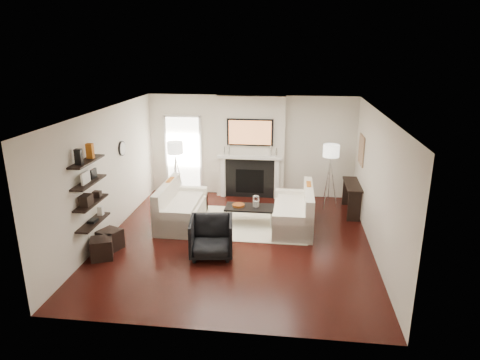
# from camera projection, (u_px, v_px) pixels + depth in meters

# --- Properties ---
(room_envelope) EXTENTS (6.00, 6.00, 6.00)m
(room_envelope) POSITION_uv_depth(u_px,v_px,m) (236.00, 179.00, 8.58)
(room_envelope) COLOR black
(room_envelope) RESTS_ON ground
(chimney_breast) EXTENTS (1.80, 0.25, 2.70)m
(chimney_breast) POSITION_uv_depth(u_px,v_px,m) (251.00, 147.00, 11.30)
(chimney_breast) COLOR silver
(chimney_breast) RESTS_ON floor
(fireplace_surround) EXTENTS (1.30, 0.02, 1.04)m
(fireplace_surround) POSITION_uv_depth(u_px,v_px,m) (250.00, 179.00, 11.43)
(fireplace_surround) COLOR black
(fireplace_surround) RESTS_ON floor
(firebox) EXTENTS (0.75, 0.02, 0.65)m
(firebox) POSITION_uv_depth(u_px,v_px,m) (250.00, 181.00, 11.44)
(firebox) COLOR black
(firebox) RESTS_ON floor
(mantel_pilaster_l) EXTENTS (0.12, 0.08, 1.10)m
(mantel_pilaster_l) POSITION_uv_depth(u_px,v_px,m) (223.00, 177.00, 11.47)
(mantel_pilaster_l) COLOR white
(mantel_pilaster_l) RESTS_ON floor
(mantel_pilaster_r) EXTENTS (0.12, 0.08, 1.10)m
(mantel_pilaster_r) POSITION_uv_depth(u_px,v_px,m) (277.00, 179.00, 11.30)
(mantel_pilaster_r) COLOR white
(mantel_pilaster_r) RESTS_ON floor
(mantel_shelf) EXTENTS (1.70, 0.18, 0.07)m
(mantel_shelf) POSITION_uv_depth(u_px,v_px,m) (250.00, 157.00, 11.20)
(mantel_shelf) COLOR white
(mantel_shelf) RESTS_ON chimney_breast
(tv_body) EXTENTS (1.20, 0.06, 0.70)m
(tv_body) POSITION_uv_depth(u_px,v_px,m) (250.00, 132.00, 11.02)
(tv_body) COLOR black
(tv_body) RESTS_ON chimney_breast
(tv_screen) EXTENTS (1.10, 0.00, 0.62)m
(tv_screen) POSITION_uv_depth(u_px,v_px,m) (250.00, 133.00, 10.99)
(tv_screen) COLOR #BF723F
(tv_screen) RESTS_ON tv_body
(candlestick_l_tall) EXTENTS (0.04, 0.04, 0.30)m
(candlestick_l_tall) POSITION_uv_depth(u_px,v_px,m) (229.00, 150.00, 11.22)
(candlestick_l_tall) COLOR silver
(candlestick_l_tall) RESTS_ON mantel_shelf
(candlestick_l_short) EXTENTS (0.04, 0.04, 0.24)m
(candlestick_l_short) POSITION_uv_depth(u_px,v_px,m) (224.00, 151.00, 11.24)
(candlestick_l_short) COLOR silver
(candlestick_l_short) RESTS_ON mantel_shelf
(candlestick_r_tall) EXTENTS (0.04, 0.04, 0.30)m
(candlestick_r_tall) POSITION_uv_depth(u_px,v_px,m) (271.00, 151.00, 11.09)
(candlestick_r_tall) COLOR silver
(candlestick_r_tall) RESTS_ON mantel_shelf
(candlestick_r_short) EXTENTS (0.04, 0.04, 0.24)m
(candlestick_r_short) POSITION_uv_depth(u_px,v_px,m) (276.00, 152.00, 11.08)
(candlestick_r_short) COLOR silver
(candlestick_r_short) RESTS_ON mantel_shelf
(hallway_panel) EXTENTS (0.90, 0.02, 2.10)m
(hallway_panel) POSITION_uv_depth(u_px,v_px,m) (184.00, 155.00, 11.71)
(hallway_panel) COLOR white
(hallway_panel) RESTS_ON floor
(door_trim_l) EXTENTS (0.06, 0.06, 2.16)m
(door_trim_l) POSITION_uv_depth(u_px,v_px,m) (166.00, 155.00, 11.75)
(door_trim_l) COLOR white
(door_trim_l) RESTS_ON floor
(door_trim_r) EXTENTS (0.06, 0.06, 2.16)m
(door_trim_r) POSITION_uv_depth(u_px,v_px,m) (201.00, 156.00, 11.63)
(door_trim_r) COLOR white
(door_trim_r) RESTS_ON floor
(door_trim_top) EXTENTS (1.02, 0.06, 0.06)m
(door_trim_top) POSITION_uv_depth(u_px,v_px,m) (182.00, 116.00, 11.37)
(door_trim_top) COLOR white
(door_trim_top) RESTS_ON wall_back
(rug) EXTENTS (2.60, 2.00, 0.01)m
(rug) POSITION_uv_depth(u_px,v_px,m) (250.00, 223.00, 9.85)
(rug) COLOR beige
(rug) RESTS_ON floor
(loveseat_left_base) EXTENTS (0.85, 1.80, 0.42)m
(loveseat_left_base) POSITION_uv_depth(u_px,v_px,m) (182.00, 214.00, 9.85)
(loveseat_left_base) COLOR white
(loveseat_left_base) RESTS_ON floor
(loveseat_left_back) EXTENTS (0.18, 1.80, 0.80)m
(loveseat_left_back) POSITION_uv_depth(u_px,v_px,m) (167.00, 201.00, 9.79)
(loveseat_left_back) COLOR white
(loveseat_left_back) RESTS_ON floor
(loveseat_left_arm_n) EXTENTS (0.85, 0.18, 0.60)m
(loveseat_left_arm_n) POSITION_uv_depth(u_px,v_px,m) (172.00, 224.00, 9.05)
(loveseat_left_arm_n) COLOR white
(loveseat_left_arm_n) RESTS_ON floor
(loveseat_left_arm_s) EXTENTS (0.85, 0.18, 0.60)m
(loveseat_left_arm_s) POSITION_uv_depth(u_px,v_px,m) (190.00, 198.00, 10.59)
(loveseat_left_arm_s) COLOR white
(loveseat_left_arm_s) RESTS_ON floor
(loveseat_left_cushion) EXTENTS (0.63, 1.44, 0.10)m
(loveseat_left_cushion) POSITION_uv_depth(u_px,v_px,m) (184.00, 204.00, 9.76)
(loveseat_left_cushion) COLOR white
(loveseat_left_cushion) RESTS_ON loveseat_left_base
(pillow_left_orange) EXTENTS (0.10, 0.42, 0.42)m
(pillow_left_orange) POSITION_uv_depth(u_px,v_px,m) (170.00, 188.00, 10.01)
(pillow_left_orange) COLOR #BC6117
(pillow_left_orange) RESTS_ON loveseat_left_cushion
(pillow_left_charcoal) EXTENTS (0.10, 0.40, 0.40)m
(pillow_left_charcoal) POSITION_uv_depth(u_px,v_px,m) (163.00, 197.00, 9.45)
(pillow_left_charcoal) COLOR black
(pillow_left_charcoal) RESTS_ON loveseat_left_cushion
(loveseat_right_base) EXTENTS (0.85, 1.80, 0.42)m
(loveseat_right_base) POSITION_uv_depth(u_px,v_px,m) (293.00, 218.00, 9.62)
(loveseat_right_base) COLOR white
(loveseat_right_base) RESTS_ON floor
(loveseat_right_back) EXTENTS (0.18, 1.80, 0.80)m
(loveseat_right_back) POSITION_uv_depth(u_px,v_px,m) (308.00, 206.00, 9.48)
(loveseat_right_back) COLOR white
(loveseat_right_back) RESTS_ON floor
(loveseat_right_arm_n) EXTENTS (0.85, 0.18, 0.60)m
(loveseat_right_arm_n) POSITION_uv_depth(u_px,v_px,m) (293.00, 229.00, 8.82)
(loveseat_right_arm_n) COLOR white
(loveseat_right_arm_n) RESTS_ON floor
(loveseat_right_arm_s) EXTENTS (0.85, 0.18, 0.60)m
(loveseat_right_arm_s) POSITION_uv_depth(u_px,v_px,m) (293.00, 202.00, 10.36)
(loveseat_right_arm_s) COLOR white
(loveseat_right_arm_s) RESTS_ON floor
(loveseat_right_cushion) EXTENTS (0.63, 1.44, 0.10)m
(loveseat_right_cushion) POSITION_uv_depth(u_px,v_px,m) (291.00, 207.00, 9.55)
(loveseat_right_cushion) COLOR white
(loveseat_right_cushion) RESTS_ON loveseat_right_base
(pillow_right_orange) EXTENTS (0.10, 0.42, 0.42)m
(pillow_right_orange) POSITION_uv_depth(u_px,v_px,m) (308.00, 192.00, 9.71)
(pillow_right_orange) COLOR #BC6117
(pillow_right_orange) RESTS_ON loveseat_right_cushion
(pillow_right_charcoal) EXTENTS (0.10, 0.40, 0.40)m
(pillow_right_charcoal) POSITION_uv_depth(u_px,v_px,m) (309.00, 202.00, 9.14)
(pillow_right_charcoal) COLOR black
(pillow_right_charcoal) RESTS_ON loveseat_right_cushion
(coffee_table) EXTENTS (1.10, 0.55, 0.04)m
(coffee_table) POSITION_uv_depth(u_px,v_px,m) (249.00, 208.00, 9.71)
(coffee_table) COLOR black
(coffee_table) RESTS_ON floor
(coffee_leg_nw) EXTENTS (0.02, 0.02, 0.38)m
(coffee_leg_nw) POSITION_uv_depth(u_px,v_px,m) (226.00, 219.00, 9.63)
(coffee_leg_nw) COLOR silver
(coffee_leg_nw) RESTS_ON floor
(coffee_leg_ne) EXTENTS (0.02, 0.02, 0.38)m
(coffee_leg_ne) POSITION_uv_depth(u_px,v_px,m) (271.00, 221.00, 9.51)
(coffee_leg_ne) COLOR silver
(coffee_leg_ne) RESTS_ON floor
(coffee_leg_sw) EXTENTS (0.02, 0.02, 0.38)m
(coffee_leg_sw) POSITION_uv_depth(u_px,v_px,m) (229.00, 212.00, 10.04)
(coffee_leg_sw) COLOR silver
(coffee_leg_sw) RESTS_ON floor
(coffee_leg_se) EXTENTS (0.02, 0.02, 0.38)m
(coffee_leg_se) POSITION_uv_depth(u_px,v_px,m) (272.00, 214.00, 9.93)
(coffee_leg_se) COLOR silver
(coffee_leg_se) RESTS_ON floor
(hurricane_glass) EXTENTS (0.15, 0.15, 0.26)m
(hurricane_glass) POSITION_uv_depth(u_px,v_px,m) (256.00, 201.00, 9.65)
(hurricane_glass) COLOR white
(hurricane_glass) RESTS_ON coffee_table
(hurricane_candle) EXTENTS (0.10, 0.10, 0.15)m
(hurricane_candle) POSITION_uv_depth(u_px,v_px,m) (256.00, 204.00, 9.67)
(hurricane_candle) COLOR white
(hurricane_candle) RESTS_ON coffee_table
(copper_bowl) EXTENTS (0.28, 0.28, 0.05)m
(copper_bowl) POSITION_uv_depth(u_px,v_px,m) (238.00, 205.00, 9.73)
(copper_bowl) COLOR #AA541C
(copper_bowl) RESTS_ON coffee_table
(armchair) EXTENTS (0.91, 0.87, 0.84)m
(armchair) POSITION_uv_depth(u_px,v_px,m) (211.00, 235.00, 8.24)
(armchair) COLOR black
(armchair) RESTS_ON floor
(lamp_left_post) EXTENTS (0.02, 0.02, 1.20)m
(lamp_left_post) POSITION_uv_depth(u_px,v_px,m) (177.00, 180.00, 11.06)
(lamp_left_post) COLOR silver
(lamp_left_post) RESTS_ON floor
(lamp_left_shade) EXTENTS (0.40, 0.40, 0.30)m
(lamp_left_shade) POSITION_uv_depth(u_px,v_px,m) (175.00, 148.00, 10.81)
(lamp_left_shade) COLOR white
(lamp_left_shade) RESTS_ON lamp_left_post
(lamp_left_leg_a) EXTENTS (0.25, 0.02, 1.23)m
(lamp_left_leg_a) POSITION_uv_depth(u_px,v_px,m) (181.00, 180.00, 11.05)
(lamp_left_leg_a) COLOR silver
(lamp_left_leg_a) RESTS_ON floor
(lamp_left_leg_b) EXTENTS (0.14, 0.22, 1.23)m
(lamp_left_leg_b) POSITION_uv_depth(u_px,v_px,m) (175.00, 179.00, 11.16)
(lamp_left_leg_b) COLOR silver
(lamp_left_leg_b) RESTS_ON floor
(lamp_left_leg_c) EXTENTS (0.14, 0.22, 1.23)m
(lamp_left_leg_c) POSITION_uv_depth(u_px,v_px,m) (173.00, 181.00, 10.98)
(lamp_left_leg_c) COLOR silver
(lamp_left_leg_c) RESTS_ON floor
(lamp_right_post) EXTENTS (0.02, 0.02, 1.20)m
(lamp_right_post) POSITION_uv_depth(u_px,v_px,m) (329.00, 184.00, 10.76)
(lamp_right_post) COLOR silver
(lamp_right_post) RESTS_ON floor
(lamp_right_shade) EXTENTS (0.40, 0.40, 0.30)m
(lamp_right_shade) POSITION_uv_depth(u_px,v_px,m) (331.00, 151.00, 10.50)
(lamp_right_shade) COLOR white
(lamp_right_shade) RESTS_ON lamp_right_post
(lamp_right_leg_a) EXTENTS (0.25, 0.02, 1.23)m
(lamp_right_leg_a) POSITION_uv_depth(u_px,v_px,m) (333.00, 184.00, 10.74)
(lamp_right_leg_a) COLOR silver
(lamp_right_leg_a) RESTS_ON floor
(lamp_right_leg_b) EXTENTS (0.14, 0.22, 1.23)m
(lamp_right_leg_b) POSITION_uv_depth(u_px,v_px,m) (327.00, 182.00, 10.85)
(lamp_right_leg_b) COLOR silver
(lamp_right_leg_b) RESTS_ON floor
(lamp_right_leg_c) EXTENTS (0.14, 0.22, 1.23)m
(lamp_right_leg_c) POSITION_uv_depth(u_px,v_px,m) (327.00, 185.00, 10.67)
(lamp_right_leg_c) COLOR silver
(lamp_right_leg_c) RESTS_ON floor
(console_top) EXTENTS (0.35, 1.20, 0.04)m
(console_top) POSITION_uv_depth(u_px,v_px,m) (353.00, 184.00, 10.28)
(console_top) COLOR black
(console_top) RESTS_ON floor
(console_leg_n) EXTENTS (0.30, 0.04, 0.71)m
(console_leg_n) POSITION_uv_depth(u_px,v_px,m) (354.00, 207.00, 9.87)
(console_leg_n) COLOR black
(console_leg_n) RESTS_ON floor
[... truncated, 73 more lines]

